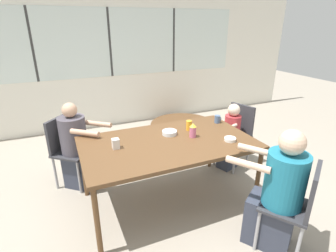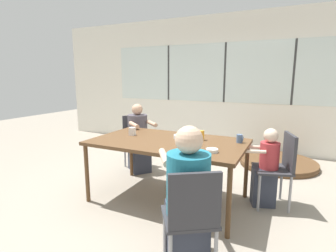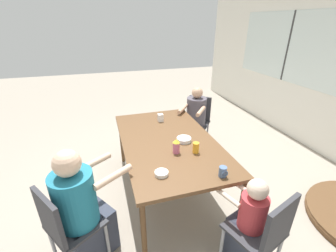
# 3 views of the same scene
# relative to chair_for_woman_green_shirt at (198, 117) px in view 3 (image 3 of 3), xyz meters

# --- Properties ---
(ground_plane) EXTENTS (16.00, 16.00, 0.00)m
(ground_plane) POSITION_rel_chair_for_woman_green_shirt_xyz_m (1.03, -0.85, -0.54)
(ground_plane) COLOR gray
(dining_table) EXTENTS (1.84, 1.07, 0.77)m
(dining_table) POSITION_rel_chair_for_woman_green_shirt_xyz_m (1.03, -0.85, 0.18)
(dining_table) COLOR brown
(dining_table) RESTS_ON ground_plane
(chair_for_woman_green_shirt) EXTENTS (0.56, 0.56, 0.89)m
(chair_for_woman_green_shirt) POSITION_rel_chair_for_woman_green_shirt_xyz_m (0.00, 0.00, 0.00)
(chair_for_woman_green_shirt) COLOR #333338
(chair_for_woman_green_shirt) RESTS_ON ground_plane
(chair_for_man_blue_shirt) EXTENTS (0.55, 0.55, 0.89)m
(chair_for_man_blue_shirt) POSITION_rel_chair_for_woman_green_shirt_xyz_m (1.76, -1.97, 0.00)
(chair_for_man_blue_shirt) COLOR #333338
(chair_for_man_blue_shirt) RESTS_ON ground_plane
(chair_for_toddler) EXTENTS (0.51, 0.51, 0.89)m
(chair_for_toddler) POSITION_rel_chair_for_woman_green_shirt_xyz_m (2.29, -0.43, 0.00)
(chair_for_toddler) COLOR #333338
(chair_for_toddler) RESTS_ON ground_plane
(person_woman_green_shirt) EXTENTS (0.64, 0.61, 1.10)m
(person_woman_green_shirt) POSITION_rel_chair_for_woman_green_shirt_xyz_m (0.13, -0.11, -0.04)
(person_woman_green_shirt) COLOR #333847
(person_woman_green_shirt) RESTS_ON ground_plane
(person_man_blue_shirt) EXTENTS (0.62, 0.70, 1.17)m
(person_man_blue_shirt) POSITION_rel_chair_for_woman_green_shirt_xyz_m (1.67, -1.83, -0.01)
(person_man_blue_shirt) COLOR #333847
(person_man_blue_shirt) RESTS_ON ground_plane
(person_toddler) EXTENTS (0.45, 0.33, 0.95)m
(person_toddler) POSITION_rel_chair_for_woman_green_shirt_xyz_m (2.14, -0.48, -0.10)
(person_toddler) COLOR #333847
(person_toddler) RESTS_ON ground_plane
(coffee_mug) EXTENTS (0.08, 0.07, 0.10)m
(coffee_mug) POSITION_rel_chair_for_woman_green_shirt_xyz_m (1.83, -0.58, 0.28)
(coffee_mug) COLOR slate
(coffee_mug) RESTS_ON dining_table
(sippy_cup) EXTENTS (0.08, 0.08, 0.16)m
(sippy_cup) POSITION_rel_chair_for_woman_green_shirt_xyz_m (1.33, -0.85, 0.31)
(sippy_cup) COLOR #CC668C
(sippy_cup) RESTS_ON dining_table
(juice_glass) EXTENTS (0.07, 0.07, 0.12)m
(juice_glass) POSITION_rel_chair_for_woman_green_shirt_xyz_m (1.38, -0.65, 0.29)
(juice_glass) COLOR gold
(juice_glass) RESTS_ON dining_table
(milk_carton_small) EXTENTS (0.07, 0.07, 0.11)m
(milk_carton_small) POSITION_rel_chair_for_woman_green_shirt_xyz_m (0.47, -0.80, 0.28)
(milk_carton_small) COLOR silver
(milk_carton_small) RESTS_ON dining_table
(bowl_white_shallow) EXTENTS (0.17, 0.17, 0.05)m
(bowl_white_shallow) POSITION_rel_chair_for_woman_green_shirt_xyz_m (1.12, -0.68, 0.25)
(bowl_white_shallow) COLOR silver
(bowl_white_shallow) RESTS_ON dining_table
(bowl_cereal) EXTENTS (0.13, 0.13, 0.04)m
(bowl_cereal) POSITION_rel_chair_for_woman_green_shirt_xyz_m (1.65, -1.10, 0.25)
(bowl_cereal) COLOR white
(bowl_cereal) RESTS_ON dining_table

